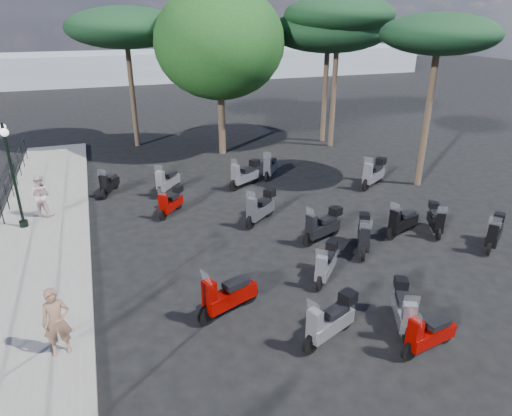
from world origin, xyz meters
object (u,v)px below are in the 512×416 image
object	(u,v)px
pine_3	(439,35)
scooter_20	(270,168)
scooter_19	(364,236)
scooter_26	(373,174)
scooter_7	(171,203)
scooter_24	(494,234)
scooter_6	(326,265)
pine_1	(328,31)
scooter_14	(245,175)
scooter_25	(436,220)
scooter_8	(167,182)
scooter_18	(402,222)
pedestrian_far	(41,196)
scooter_10	(428,335)
scooter_13	(260,208)
woman	(57,322)
scooter_11	(330,322)
scooter_12	(323,227)
scooter_2	(109,184)
broadleaf_tree	(219,43)
scooter_17	(403,310)
lamp_post_2	(12,170)
pine_0	(339,15)
scooter_5	(227,296)
pine_2	(125,28)

from	to	relation	value
pine_3	scooter_20	bearing A→B (deg)	152.36
pine_3	scooter_19	bearing A→B (deg)	-141.11
scooter_26	scooter_7	bearing A→B (deg)	57.92
scooter_19	scooter_24	size ratio (longest dim) A/B	1.09
scooter_6	pine_1	distance (m)	16.37
scooter_14	scooter_25	size ratio (longest dim) A/B	1.16
scooter_8	scooter_25	distance (m)	10.53
scooter_18	scooter_19	xyz separation A→B (m)	(-1.82, -0.54, 0.05)
pedestrian_far	pine_3	xyz separation A→B (m)	(15.25, -1.51, 5.24)
pedestrian_far	scooter_8	bearing A→B (deg)	-141.85
scooter_10	scooter_13	xyz separation A→B (m)	(-1.13, 7.68, 0.09)
woman	scooter_11	size ratio (longest dim) A/B	0.98
scooter_20	scooter_7	bearing A→B (deg)	63.04
scooter_12	scooter_2	bearing A→B (deg)	22.84
pedestrian_far	scooter_18	distance (m)	12.75
scooter_6	broadleaf_tree	size ratio (longest dim) A/B	0.15
pedestrian_far	scooter_2	bearing A→B (deg)	-118.37
scooter_6	scooter_7	world-z (taller)	scooter_6
scooter_12	scooter_19	bearing A→B (deg)	-160.10
scooter_12	scooter_25	size ratio (longest dim) A/B	1.18
scooter_17	scooter_2	bearing A→B (deg)	-35.40
scooter_7	scooter_24	distance (m)	11.10
scooter_2	scooter_6	bearing A→B (deg)	147.28
pedestrian_far	scooter_25	bearing A→B (deg)	-179.66
broadleaf_tree	lamp_post_2	bearing A→B (deg)	-142.98
scooter_10	pine_1	size ratio (longest dim) A/B	0.22
woman	scooter_24	size ratio (longest dim) A/B	1.14
scooter_8	pine_1	xyz separation A→B (m)	(10.03, 5.45, 5.56)
scooter_8	scooter_17	distance (m)	11.44
scooter_13	scooter_25	world-z (taller)	scooter_13
pedestrian_far	pine_0	size ratio (longest dim) A/B	0.20
scooter_13	scooter_26	xyz separation A→B (m)	(5.88, 1.84, 0.03)
broadleaf_tree	pine_0	size ratio (longest dim) A/B	1.06
scooter_25	scooter_12	bearing A→B (deg)	16.67
woman	pedestrian_far	size ratio (longest dim) A/B	1.02
scooter_25	pine_3	bearing A→B (deg)	-93.88
pedestrian_far	scooter_26	xyz separation A→B (m)	(13.24, -1.05, -0.38)
scooter_5	scooter_19	xyz separation A→B (m)	(4.98, 1.75, -0.00)
pedestrian_far	pine_2	world-z (taller)	pine_2
pine_1	scooter_14	bearing A→B (deg)	-139.11
pine_0	woman	bearing A→B (deg)	-135.61
scooter_2	scooter_19	bearing A→B (deg)	159.30
scooter_26	scooter_8	bearing A→B (deg)	43.09
scooter_14	scooter_18	world-z (taller)	scooter_14
scooter_26	pine_3	world-z (taller)	pine_3
scooter_11	scooter_2	bearing A→B (deg)	-2.40
woman	pine_2	size ratio (longest dim) A/B	0.22
scooter_7	pine_3	size ratio (longest dim) A/B	0.18
scooter_2	scooter_7	xyz separation A→B (m)	(2.06, -2.94, 0.03)
pedestrian_far	scooter_25	size ratio (longest dim) A/B	1.13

